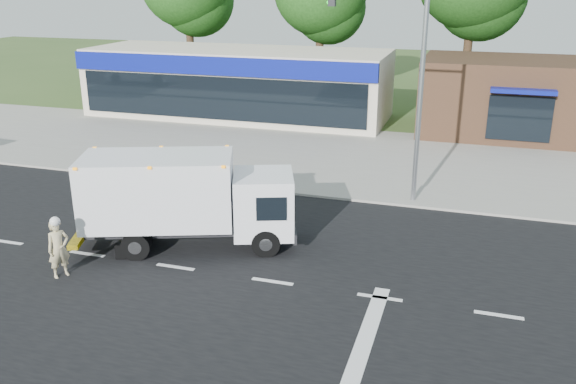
{
  "coord_description": "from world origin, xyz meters",
  "views": [
    {
      "loc": [
        4.95,
        -14.34,
        8.01
      ],
      "look_at": [
        -0.4,
        2.73,
        1.7
      ],
      "focal_mm": 38.0,
      "sensor_mm": 36.0,
      "label": 1
    }
  ],
  "objects": [
    {
      "name": "lane_markings",
      "position": [
        1.35,
        -1.35,
        0.02
      ],
      "size": [
        55.2,
        7.0,
        0.01
      ],
      "color": "silver",
      "rests_on": "road_asphalt"
    },
    {
      "name": "ems_box_truck",
      "position": [
        -3.39,
        1.45,
        1.72
      ],
      "size": [
        7.01,
        4.24,
        2.98
      ],
      "rotation": [
        0.0,
        0.0,
        0.35
      ],
      "color": "black",
      "rests_on": "ground"
    },
    {
      "name": "sidewalk",
      "position": [
        0.0,
        8.2,
        0.06
      ],
      "size": [
        60.0,
        2.4,
        0.12
      ],
      "primitive_type": "cube",
      "color": "gray",
      "rests_on": "ground"
    },
    {
      "name": "emergency_worker",
      "position": [
        -5.82,
        -1.46,
        0.89
      ],
      "size": [
        0.68,
        0.74,
        1.81
      ],
      "rotation": [
        0.0,
        0.0,
        1.01
      ],
      "color": "tan",
      "rests_on": "ground"
    },
    {
      "name": "ground",
      "position": [
        0.0,
        0.0,
        0.0
      ],
      "size": [
        120.0,
        120.0,
        0.0
      ],
      "primitive_type": "plane",
      "color": "#385123",
      "rests_on": "ground"
    },
    {
      "name": "retail_strip_mall",
      "position": [
        -9.0,
        19.93,
        2.01
      ],
      "size": [
        18.0,
        6.2,
        4.0
      ],
      "color": "beige",
      "rests_on": "ground"
    },
    {
      "name": "brown_storefront",
      "position": [
        7.0,
        19.98,
        2.0
      ],
      "size": [
        10.0,
        6.7,
        4.0
      ],
      "color": "#382316",
      "rests_on": "ground"
    },
    {
      "name": "road_asphalt",
      "position": [
        0.0,
        0.0,
        0.0
      ],
      "size": [
        60.0,
        14.0,
        0.02
      ],
      "primitive_type": "cube",
      "color": "black",
      "rests_on": "ground"
    },
    {
      "name": "traffic_signal_pole",
      "position": [
        2.35,
        7.6,
        4.92
      ],
      "size": [
        3.51,
        0.25,
        8.0
      ],
      "color": "gray",
      "rests_on": "ground"
    },
    {
      "name": "parking_apron",
      "position": [
        0.0,
        14.0,
        0.01
      ],
      "size": [
        60.0,
        9.0,
        0.02
      ],
      "primitive_type": "cube",
      "color": "gray",
      "rests_on": "ground"
    }
  ]
}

